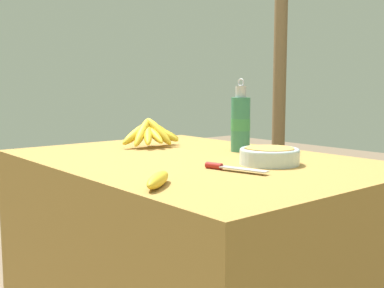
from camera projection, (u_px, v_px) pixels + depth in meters
name	position (u px, v px, depth m)	size (l,w,h in m)	color
market_counter	(193.00, 268.00, 1.73)	(1.30, 0.92, 0.80)	olive
banana_bunch_ripe	(152.00, 133.00, 1.99)	(0.18, 0.29, 0.13)	#4C381E
serving_bowl	(269.00, 155.00, 1.55)	(0.19, 0.19, 0.05)	silver
water_bottle	(240.00, 123.00, 1.84)	(0.07, 0.07, 0.28)	#337556
loose_banana_front	(158.00, 180.00, 1.20)	(0.13, 0.15, 0.04)	gold
knife	(227.00, 167.00, 1.44)	(0.21, 0.07, 0.02)	#BCBCC1
wooden_bench	(380.00, 204.00, 2.83)	(1.61, 0.32, 0.43)	brown
banana_bunch_green	(322.00, 173.00, 3.13)	(0.16, 0.25, 0.12)	#4C381E
support_post_near	(280.00, 58.00, 3.65)	(0.10, 0.10, 2.51)	brown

